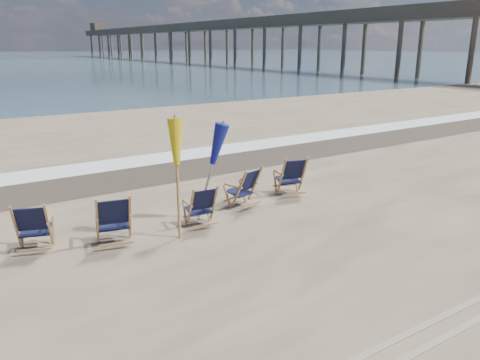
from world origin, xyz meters
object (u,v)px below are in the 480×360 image
Objects in this scene: beach_chair_3 at (255,185)px; umbrella_blue at (209,147)px; beach_chair_4 at (303,175)px; beach_chair_2 at (214,205)px; beach_chair_1 at (130,218)px; beach_chair_0 at (49,226)px; umbrella_yellow at (176,149)px; fishing_pier at (202,37)px.

umbrella_blue reaches higher than beach_chair_3.
beach_chair_2 is at bearing 26.14° from beach_chair_4.
beach_chair_2 is at bearing -109.57° from umbrella_blue.
beach_chair_3 is (3.14, 0.58, -0.03)m from beach_chair_1.
beach_chair_0 is at bearing -8.62° from beach_chair_1.
fishing_pier is at bearing 61.26° from umbrella_yellow.
beach_chair_0 is 1.39m from beach_chair_1.
umbrella_yellow is at bearing -152.23° from umbrella_blue.
umbrella_blue is at bearing -103.94° from beach_chair_2.
beach_chair_2 is 0.40× the size of umbrella_yellow.
beach_chair_4 reaches higher than beach_chair_2.
beach_chair_3 is 0.94× the size of beach_chair_4.
umbrella_blue is (1.91, 0.48, 1.00)m from beach_chair_1.
beach_chair_1 is at bearing -165.79° from umbrella_blue.
beach_chair_0 is 0.01× the size of fishing_pier.
umbrella_blue is (-1.23, -0.10, 1.03)m from beach_chair_3.
beach_chair_1 is at bearing -119.33° from fishing_pier.
beach_chair_4 is 2.79m from umbrella_blue.
fishing_pier reaches higher than umbrella_yellow.
beach_chair_2 is 1.52m from beach_chair_3.
beach_chair_0 is at bearing -14.60° from beach_chair_3.
beach_chair_2 is 2.83m from beach_chair_4.
beach_chair_3 is 80.31m from fishing_pier.
fishing_pier is at bearing -112.64° from beach_chair_2.
beach_chair_3 is at bearing -156.59° from beach_chair_1.
beach_chair_1 is 1.07× the size of beach_chair_3.
beach_chair_0 is 0.95× the size of beach_chair_4.
beach_chair_1 is at bearing 21.74° from beach_chair_4.
fishing_pier is (37.13, 71.08, 4.18)m from beach_chair_3.
umbrella_blue is at bearing -152.93° from beach_chair_1.
fishing_pier is at bearing 61.68° from umbrella_blue.
umbrella_yellow is (-0.78, -0.01, 1.23)m from beach_chair_2.
beach_chair_1 is 0.50× the size of umbrella_blue.
beach_chair_3 is 0.47× the size of umbrella_blue.
beach_chair_1 is 1.01× the size of beach_chair_4.
beach_chair_0 is at bearing -4.05° from beach_chair_2.
beach_chair_1 is at bearing 5.38° from beach_chair_2.
beach_chair_3 is at bearing -160.07° from beach_chair_0.
beach_chair_4 is 3.79m from umbrella_yellow.
beach_chair_2 is at bearing 0.85° from umbrella_yellow.
beach_chair_2 is 0.89× the size of beach_chair_4.
umbrella_yellow is (-3.56, -0.57, 1.18)m from beach_chair_4.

